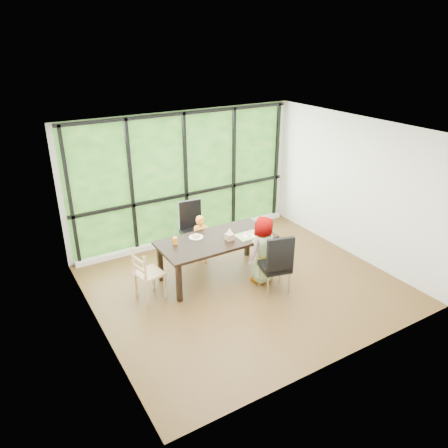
# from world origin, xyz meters

# --- Properties ---
(ground) EXTENTS (5.00, 5.00, 0.00)m
(ground) POSITION_xyz_m (0.00, 0.00, 0.00)
(ground) COLOR black
(ground) RESTS_ON ground
(back_wall) EXTENTS (5.00, 0.00, 5.00)m
(back_wall) POSITION_xyz_m (0.00, 2.25, 1.35)
(back_wall) COLOR silver
(back_wall) RESTS_ON ground
(foliage_backdrop) EXTENTS (4.80, 0.02, 2.65)m
(foliage_backdrop) POSITION_xyz_m (0.00, 2.23, 1.35)
(foliage_backdrop) COLOR #1A4714
(foliage_backdrop) RESTS_ON back_wall
(window_mullions) EXTENTS (4.80, 0.06, 2.65)m
(window_mullions) POSITION_xyz_m (0.00, 2.19, 1.35)
(window_mullions) COLOR black
(window_mullions) RESTS_ON back_wall
(window_sill) EXTENTS (4.80, 0.12, 0.10)m
(window_sill) POSITION_xyz_m (0.00, 2.15, 0.05)
(window_sill) COLOR silver
(window_sill) RESTS_ON ground
(dining_table) EXTENTS (2.10, 1.09, 0.75)m
(dining_table) POSITION_xyz_m (-0.26, 0.51, 0.38)
(dining_table) COLOR black
(dining_table) RESTS_ON ground
(chair_window_leather) EXTENTS (0.50, 0.50, 1.08)m
(chair_window_leather) POSITION_xyz_m (-0.21, 1.48, 0.54)
(chair_window_leather) COLOR black
(chair_window_leather) RESTS_ON ground
(chair_interior_leather) EXTENTS (0.56, 0.56, 1.08)m
(chair_interior_leather) POSITION_xyz_m (0.35, -0.40, 0.54)
(chair_interior_leather) COLOR black
(chair_interior_leather) RESTS_ON ground
(chair_end_beech) EXTENTS (0.47, 0.48, 0.90)m
(chair_end_beech) POSITION_xyz_m (-1.54, 0.49, 0.45)
(chair_end_beech) COLOR tan
(chair_end_beech) RESTS_ON ground
(child_toddler) EXTENTS (0.41, 0.35, 0.96)m
(child_toddler) POSITION_xyz_m (-0.26, 1.10, 0.48)
(child_toddler) COLOR orange
(child_toddler) RESTS_ON ground
(child_older) EXTENTS (0.68, 0.54, 1.22)m
(child_older) POSITION_xyz_m (0.34, -0.03, 0.61)
(child_older) COLOR slate
(child_older) RESTS_ON ground
(placemat) EXTENTS (0.45, 0.33, 0.01)m
(placemat) POSITION_xyz_m (0.30, 0.33, 0.75)
(placemat) COLOR tan
(placemat) RESTS_ON dining_table
(plate_far) EXTENTS (0.25, 0.25, 0.02)m
(plate_far) POSITION_xyz_m (-0.54, 0.74, 0.76)
(plate_far) COLOR white
(plate_far) RESTS_ON dining_table
(plate_near) EXTENTS (0.22, 0.22, 0.01)m
(plate_near) POSITION_xyz_m (0.29, 0.30, 0.76)
(plate_near) COLOR white
(plate_near) RESTS_ON dining_table
(orange_cup) EXTENTS (0.08, 0.08, 0.13)m
(orange_cup) POSITION_xyz_m (-0.96, 0.69, 0.81)
(orange_cup) COLOR orange
(orange_cup) RESTS_ON dining_table
(green_cup) EXTENTS (0.07, 0.07, 0.11)m
(green_cup) POSITION_xyz_m (0.61, 0.25, 0.81)
(green_cup) COLOR #52D73E
(green_cup) RESTS_ON dining_table
(white_mug) EXTENTS (0.09, 0.09, 0.10)m
(white_mug) POSITION_xyz_m (0.68, 0.54, 0.80)
(white_mug) COLOR white
(white_mug) RESTS_ON dining_table
(tissue_box) EXTENTS (0.13, 0.13, 0.11)m
(tissue_box) POSITION_xyz_m (-0.07, 0.37, 0.81)
(tissue_box) COLOR tan
(tissue_box) RESTS_ON dining_table
(crepe_rolls_far) EXTENTS (0.15, 0.12, 0.04)m
(crepe_rolls_far) POSITION_xyz_m (-0.54, 0.74, 0.78)
(crepe_rolls_far) COLOR tan
(crepe_rolls_far) RESTS_ON plate_far
(crepe_rolls_near) EXTENTS (0.05, 0.12, 0.04)m
(crepe_rolls_near) POSITION_xyz_m (0.29, 0.30, 0.78)
(crepe_rolls_near) COLOR tan
(crepe_rolls_near) RESTS_ON plate_near
(straw_white) EXTENTS (0.01, 0.04, 0.20)m
(straw_white) POSITION_xyz_m (-0.96, 0.69, 0.92)
(straw_white) COLOR white
(straw_white) RESTS_ON orange_cup
(straw_pink) EXTENTS (0.01, 0.04, 0.20)m
(straw_pink) POSITION_xyz_m (0.61, 0.25, 0.90)
(straw_pink) COLOR pink
(straw_pink) RESTS_ON green_cup
(tissue) EXTENTS (0.12, 0.12, 0.11)m
(tissue) POSITION_xyz_m (-0.07, 0.37, 0.92)
(tissue) COLOR white
(tissue) RESTS_ON tissue_box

